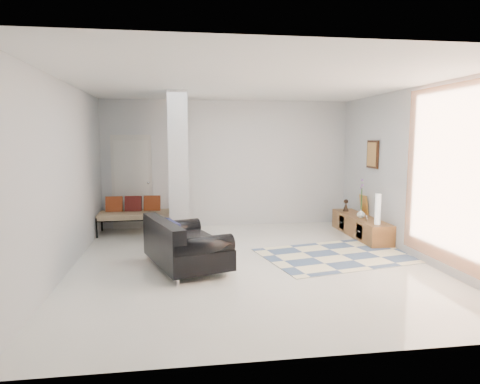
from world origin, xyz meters
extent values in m
plane|color=silver|center=(0.00, 0.00, 0.00)|extent=(6.00, 6.00, 0.00)
plane|color=white|center=(0.00, 0.00, 2.80)|extent=(6.00, 6.00, 0.00)
plane|color=silver|center=(0.00, 3.00, 1.40)|extent=(6.00, 0.00, 6.00)
plane|color=silver|center=(0.00, -3.00, 1.40)|extent=(6.00, 0.00, 6.00)
plane|color=silver|center=(-2.75, 0.00, 1.40)|extent=(0.00, 6.00, 6.00)
plane|color=silver|center=(2.75, 0.00, 1.40)|extent=(0.00, 6.00, 6.00)
cube|color=#B6BBBE|center=(-1.10, 1.60, 1.40)|extent=(0.35, 1.20, 2.80)
cube|color=beige|center=(-2.10, 2.96, 1.02)|extent=(0.85, 0.06, 2.04)
plane|color=orange|center=(2.67, -1.15, 1.45)|extent=(0.00, 2.55, 2.55)
cube|color=#3D2010|center=(2.72, 1.50, 1.65)|extent=(0.04, 0.45, 0.55)
cube|color=brown|center=(2.52, 1.50, 0.20)|extent=(0.45, 2.00, 0.40)
cube|color=#3D2010|center=(2.30, 1.05, 0.20)|extent=(0.02, 0.27, 0.28)
cube|color=#3D2010|center=(2.30, 1.94, 0.20)|extent=(0.02, 0.27, 0.28)
cube|color=#F0AD46|center=(2.70, 1.78, 0.60)|extent=(0.09, 0.32, 0.40)
cube|color=silver|center=(2.42, 1.05, 0.46)|extent=(0.04, 0.10, 0.12)
cylinder|color=silver|center=(-1.14, -0.85, 0.05)|extent=(0.05, 0.05, 0.10)
cylinder|color=silver|center=(-1.55, 0.40, 0.05)|extent=(0.05, 0.05, 0.10)
cylinder|color=silver|center=(-0.45, -0.62, 0.05)|extent=(0.05, 0.05, 0.10)
cylinder|color=silver|center=(-0.86, 0.63, 0.05)|extent=(0.05, 0.05, 0.10)
cube|color=black|center=(-1.00, -0.11, 0.25)|extent=(1.37, 1.77, 0.30)
cube|color=black|center=(-1.35, -0.23, 0.58)|extent=(0.68, 1.54, 0.36)
cylinder|color=black|center=(-0.79, -0.73, 0.48)|extent=(0.93, 0.54, 0.28)
cylinder|color=black|center=(-1.21, 0.51, 0.48)|extent=(0.93, 0.54, 0.28)
cube|color=black|center=(-1.23, -0.19, 0.60)|extent=(0.31, 0.58, 0.31)
cylinder|color=black|center=(-2.72, 2.09, 0.20)|extent=(0.04, 0.04, 0.40)
cylinder|color=black|center=(-1.07, 2.13, 0.20)|extent=(0.04, 0.04, 0.40)
cylinder|color=black|center=(-2.73, 2.77, 0.20)|extent=(0.04, 0.04, 0.40)
cylinder|color=black|center=(-1.08, 2.81, 0.20)|extent=(0.04, 0.04, 0.40)
cube|color=tan|center=(-1.90, 2.45, 0.38)|extent=(1.69, 0.73, 0.12)
cube|color=#8D3819|center=(-2.44, 2.59, 0.60)|extent=(0.34, 0.17, 0.33)
cube|color=#591A16|center=(-2.05, 2.60, 0.60)|extent=(0.34, 0.17, 0.33)
cube|color=#8D3819|center=(-1.66, 2.61, 0.60)|extent=(0.34, 0.17, 0.33)
cube|color=beige|center=(1.60, 0.20, 0.01)|extent=(2.88, 2.21, 0.01)
cylinder|color=silver|center=(2.50, 0.74, 0.68)|extent=(0.10, 0.10, 0.56)
imported|color=white|center=(2.47, 1.39, 0.49)|extent=(0.17, 0.17, 0.17)
camera|label=1|loc=(-1.12, -6.52, 1.98)|focal=32.00mm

